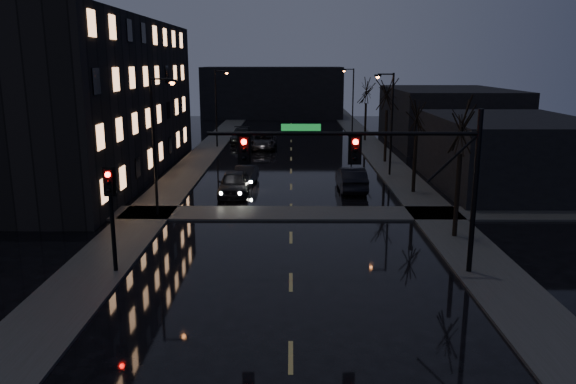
{
  "coord_description": "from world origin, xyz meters",
  "views": [
    {
      "loc": [
        0.01,
        -13.59,
        8.84
      ],
      "look_at": [
        -0.13,
        10.6,
        3.2
      ],
      "focal_mm": 35.0,
      "sensor_mm": 36.0,
      "label": 1
    }
  ],
  "objects_px": {
    "oncoming_car_b": "(245,175)",
    "oncoming_car_c": "(263,141)",
    "oncoming_car_d": "(242,136)",
    "lead_car": "(351,179)",
    "oncoming_car_a": "(234,183)"
  },
  "relations": [
    {
      "from": "oncoming_car_a",
      "to": "oncoming_car_b",
      "type": "relative_size",
      "value": 1.2
    },
    {
      "from": "oncoming_car_b",
      "to": "oncoming_car_c",
      "type": "bearing_deg",
      "value": 95.47
    },
    {
      "from": "oncoming_car_c",
      "to": "oncoming_car_d",
      "type": "bearing_deg",
      "value": 122.15
    },
    {
      "from": "oncoming_car_d",
      "to": "lead_car",
      "type": "relative_size",
      "value": 1.13
    },
    {
      "from": "oncoming_car_b",
      "to": "oncoming_car_c",
      "type": "relative_size",
      "value": 0.69
    },
    {
      "from": "oncoming_car_b",
      "to": "oncoming_car_d",
      "type": "relative_size",
      "value": 0.71
    },
    {
      "from": "oncoming_car_b",
      "to": "oncoming_car_d",
      "type": "bearing_deg",
      "value": 102.71
    },
    {
      "from": "oncoming_car_c",
      "to": "lead_car",
      "type": "distance_m",
      "value": 20.53
    },
    {
      "from": "oncoming_car_c",
      "to": "oncoming_car_d",
      "type": "distance_m",
      "value": 4.9
    },
    {
      "from": "lead_car",
      "to": "oncoming_car_a",
      "type": "bearing_deg",
      "value": 9.19
    },
    {
      "from": "oncoming_car_b",
      "to": "oncoming_car_c",
      "type": "distance_m",
      "value": 17.29
    },
    {
      "from": "oncoming_car_a",
      "to": "lead_car",
      "type": "distance_m",
      "value": 8.21
    },
    {
      "from": "oncoming_car_b",
      "to": "oncoming_car_c",
      "type": "height_order",
      "value": "oncoming_car_c"
    },
    {
      "from": "oncoming_car_d",
      "to": "lead_car",
      "type": "bearing_deg",
      "value": -69.35
    },
    {
      "from": "oncoming_car_b",
      "to": "oncoming_car_d",
      "type": "xyz_separation_m",
      "value": [
        -2.07,
        21.44,
        0.16
      ]
    }
  ]
}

